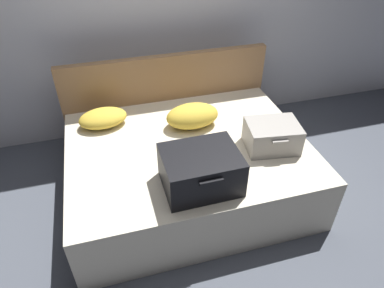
# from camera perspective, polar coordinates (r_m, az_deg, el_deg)

# --- Properties ---
(ground_plane) EXTENTS (12.00, 12.00, 0.00)m
(ground_plane) POSITION_cam_1_polar(r_m,az_deg,el_deg) (3.09, 1.45, -12.55)
(ground_plane) COLOR #4C515B
(back_wall) EXTENTS (8.00, 0.10, 2.60)m
(back_wall) POSITION_cam_1_polar(r_m,az_deg,el_deg) (3.75, -6.09, 20.67)
(back_wall) COLOR silver
(back_wall) RESTS_ON ground
(bed) EXTENTS (2.06, 1.59, 0.54)m
(bed) POSITION_cam_1_polar(r_m,az_deg,el_deg) (3.17, -0.59, -4.06)
(bed) COLOR beige
(bed) RESTS_ON ground
(headboard) EXTENTS (2.10, 0.08, 1.01)m
(headboard) POSITION_cam_1_polar(r_m,az_deg,el_deg) (3.69, -4.06, 7.04)
(headboard) COLOR olive
(headboard) RESTS_ON ground
(hard_case_large) EXTENTS (0.56, 0.47, 0.29)m
(hard_case_large) POSITION_cam_1_polar(r_m,az_deg,el_deg) (2.53, 1.42, -4.22)
(hard_case_large) COLOR black
(hard_case_large) RESTS_ON bed
(hard_case_medium) EXTENTS (0.47, 0.39, 0.23)m
(hard_case_medium) POSITION_cam_1_polar(r_m,az_deg,el_deg) (2.98, 13.02, 1.35)
(hard_case_medium) COLOR gray
(hard_case_medium) RESTS_ON bed
(pillow_near_headboard) EXTENTS (0.47, 0.34, 0.15)m
(pillow_near_headboard) POSITION_cam_1_polar(r_m,az_deg,el_deg) (3.31, -14.41, 4.15)
(pillow_near_headboard) COLOR gold
(pillow_near_headboard) RESTS_ON bed
(pillow_center_head) EXTENTS (0.50, 0.33, 0.21)m
(pillow_center_head) POSITION_cam_1_polar(r_m,az_deg,el_deg) (3.19, 0.07, 4.65)
(pillow_center_head) COLOR gold
(pillow_center_head) RESTS_ON bed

